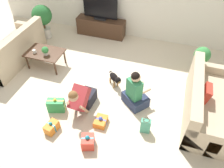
% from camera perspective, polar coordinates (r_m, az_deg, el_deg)
% --- Properties ---
extents(ground_plane, '(16.00, 16.00, 0.00)m').
position_cam_1_polar(ground_plane, '(5.21, -4.65, -1.11)').
color(ground_plane, beige).
extents(sofa_left, '(0.83, 2.00, 0.87)m').
position_cam_1_polar(sofa_left, '(6.41, -24.42, 7.86)').
color(sofa_left, '#C6B293').
rests_on(sofa_left, ground_plane).
extents(sofa_right, '(0.83, 2.00, 0.87)m').
position_cam_1_polar(sofa_right, '(4.82, 23.12, -4.79)').
color(sofa_right, '#C6B293').
rests_on(sofa_right, ground_plane).
extents(coffee_table, '(0.92, 0.63, 0.43)m').
position_cam_1_polar(coffee_table, '(5.87, -17.14, 7.59)').
color(coffee_table, '#472D1E').
rests_on(coffee_table, ground_plane).
extents(tv_console, '(1.49, 0.39, 0.54)m').
position_cam_1_polar(tv_console, '(7.04, -2.89, 14.63)').
color(tv_console, '#472D1E').
rests_on(tv_console, ground_plane).
extents(tv, '(1.05, 0.20, 0.68)m').
position_cam_1_polar(tv, '(6.78, -3.07, 18.85)').
color(tv, black).
rests_on(tv, tv_console).
extents(potted_plant_corner_left, '(0.58, 0.58, 1.01)m').
position_cam_1_polar(potted_plant_corner_left, '(7.06, -17.72, 16.16)').
color(potted_plant_corner_left, beige).
rests_on(potted_plant_corner_left, ground_plane).
extents(potted_plant_corner_right, '(0.39, 0.39, 0.76)m').
position_cam_1_polar(potted_plant_corner_right, '(5.77, 22.14, 5.89)').
color(potted_plant_corner_right, beige).
rests_on(potted_plant_corner_right, ground_plane).
extents(person_kneeling, '(0.37, 0.81, 0.78)m').
position_cam_1_polar(person_kneeling, '(4.54, -7.89, -3.64)').
color(person_kneeling, '#23232D').
rests_on(person_kneeling, ground_plane).
extents(person_sitting, '(0.66, 0.64, 0.91)m').
position_cam_1_polar(person_sitting, '(4.65, 6.07, -2.35)').
color(person_sitting, '#283351').
rests_on(person_sitting, ground_plane).
extents(dog, '(0.39, 0.36, 0.35)m').
position_cam_1_polar(dog, '(5.10, 0.79, 1.51)').
color(dog, black).
rests_on(dog, ground_plane).
extents(gift_box_a, '(0.24, 0.30, 0.20)m').
position_cam_1_polar(gift_box_a, '(4.47, -2.96, -9.68)').
color(gift_box_a, orange).
rests_on(gift_box_a, ground_plane).
extents(gift_box_b, '(0.30, 0.31, 0.30)m').
position_cam_1_polar(gift_box_b, '(4.16, -6.32, -14.73)').
color(gift_box_b, red).
rests_on(gift_box_b, ground_plane).
extents(gift_box_c, '(0.23, 0.32, 0.25)m').
position_cam_1_polar(gift_box_c, '(4.49, -15.47, -10.82)').
color(gift_box_c, orange).
rests_on(gift_box_c, ground_plane).
extents(gift_box_d, '(0.39, 0.28, 0.35)m').
position_cam_1_polar(gift_box_d, '(4.78, -14.38, -5.41)').
color(gift_box_d, '#2D934C').
rests_on(gift_box_d, ground_plane).
extents(gift_bag_a, '(0.20, 0.14, 0.36)m').
position_cam_1_polar(gift_bag_a, '(4.32, 8.72, -10.73)').
color(gift_bag_a, '#4CA384').
rests_on(gift_bag_a, ground_plane).
extents(mug, '(0.12, 0.08, 0.09)m').
position_cam_1_polar(mug, '(5.86, -19.63, 7.99)').
color(mug, silver).
rests_on(mug, coffee_table).
extents(tabletop_plant, '(0.17, 0.17, 0.22)m').
position_cam_1_polar(tabletop_plant, '(5.67, -17.05, 8.36)').
color(tabletop_plant, beige).
rests_on(tabletop_plant, coffee_table).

